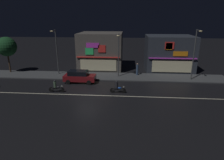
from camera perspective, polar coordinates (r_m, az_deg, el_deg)
The scene contains 14 objects.
ground_plane at distance 22.81m, azimuth -7.53°, elevation -4.40°, with size 140.00×140.00×0.00m, color black.
lane_divider_stripe at distance 22.81m, azimuth -7.53°, elevation -4.39°, with size 36.71×0.16×0.01m, color beige.
sidewalk_far at distance 29.81m, azimuth -4.56°, elevation 1.15°, with size 38.65×4.02×0.14m, color #424447.
storefront_left_block at distance 34.69m, azimuth 16.24°, elevation 7.60°, with size 7.68×6.77×5.75m.
storefront_center_block at distance 34.56m, azimuth -3.21°, elevation 8.57°, with size 7.28×7.34×6.15m.
streetlamp_west at distance 30.96m, azimuth -16.04°, elevation 8.90°, with size 0.44×1.64×6.77m.
streetlamp_mid at distance 28.43m, azimuth 1.89°, elevation 8.31°, with size 0.44×1.64×6.28m.
streetlamp_east at distance 29.01m, azimuth 23.09°, elevation 7.84°, with size 0.44×1.64×6.97m.
pedestrian_on_sidewalk at distance 30.19m, azimuth 7.40°, elevation 3.07°, with size 0.35×0.35×1.82m.
street_tree at distance 35.07m, azimuth -28.47°, elevation 8.56°, with size 3.02×3.02×5.63m.
parked_car_near_kerb at distance 27.12m, azimuth -9.52°, elevation 1.04°, with size 4.30×1.98×1.67m.
motorcycle_lead at distance 23.07m, azimuth 1.60°, elevation -2.31°, with size 1.90×0.60×1.52m.
motorcycle_trailing_far at distance 24.28m, azimuth -16.08°, elevation -1.98°, with size 1.90×0.60×1.52m.
traffic_cone at distance 26.93m, azimuth -5.61°, elevation -0.23°, with size 0.36×0.36×0.55m, color orange.
Camera 1 is at (4.67, -20.65, 8.49)m, focal length 31.25 mm.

